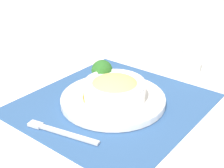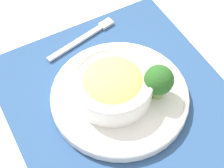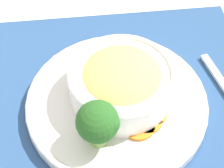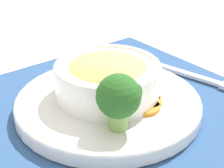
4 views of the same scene
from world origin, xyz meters
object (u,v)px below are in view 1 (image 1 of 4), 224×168
object	(u,v)px
bowl	(115,89)
fork	(56,131)
broccoli_floret	(102,71)
water_glass	(190,61)

from	to	relation	value
bowl	fork	bearing A→B (deg)	171.74
bowl	broccoli_floret	xyz separation A→B (m)	(0.04, 0.08, 0.01)
bowl	fork	distance (m)	0.19
broccoli_floret	water_glass	size ratio (longest dim) A/B	0.82
water_glass	broccoli_floret	bearing A→B (deg)	155.89
broccoli_floret	water_glass	bearing A→B (deg)	-24.11
broccoli_floret	fork	xyz separation A→B (m)	(-0.22, -0.05, -0.06)
broccoli_floret	water_glass	xyz separation A→B (m)	(0.28, -0.12, -0.02)
bowl	broccoli_floret	bearing A→B (deg)	63.56
broccoli_floret	fork	size ratio (longest dim) A/B	0.42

